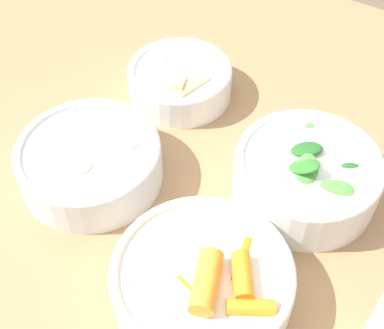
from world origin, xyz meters
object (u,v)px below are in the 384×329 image
object	(u,v)px
bowl_cookies	(179,80)
bowl_carrots	(204,282)
bowl_greens	(307,175)
bowl_beans_hotdog	(88,161)

from	to	relation	value
bowl_cookies	bowl_carrots	bearing A→B (deg)	127.49
bowl_greens	bowl_beans_hotdog	distance (m)	0.25
bowl_greens	bowl_cookies	xyz separation A→B (m)	(0.21, -0.07, -0.01)
bowl_greens	bowl_beans_hotdog	size ratio (longest dim) A/B	0.98
bowl_greens	bowl_beans_hotdog	bearing A→B (deg)	26.13
bowl_greens	bowl_cookies	size ratio (longest dim) A/B	1.17
bowl_beans_hotdog	bowl_cookies	xyz separation A→B (m)	(-0.01, -0.18, -0.00)
bowl_carrots	bowl_beans_hotdog	bearing A→B (deg)	-17.93
bowl_carrots	bowl_cookies	world-z (taller)	bowl_carrots
bowl_greens	bowl_cookies	world-z (taller)	bowl_greens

